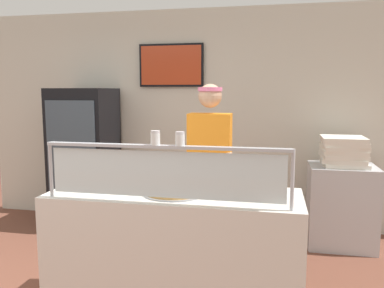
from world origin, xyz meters
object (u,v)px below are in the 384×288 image
pizza_tray (174,191)px  pepper_flake_shaker (180,140)px  worker_figure (210,168)px  drink_fridge (85,158)px  pizza_box_stack (343,151)px  parmesan_shaker (155,139)px  pizza_server (175,189)px

pizza_tray → pepper_flake_shaker: size_ratio=5.04×
pizza_tray → worker_figure: worker_figure is taller
drink_fridge → pizza_box_stack: drink_fridge is taller
parmesan_shaker → worker_figure: bearing=77.8°
pepper_flake_shaker → pizza_box_stack: bearing=55.6°
parmesan_shaker → pepper_flake_shaker: (0.17, -0.00, -0.00)m
pizza_tray → pepper_flake_shaker: 0.50m
worker_figure → pizza_box_stack: bearing=37.0°
pepper_flake_shaker → drink_fridge: bearing=130.5°
pizza_server → worker_figure: bearing=78.7°
pizza_server → drink_fridge: 2.39m
worker_figure → pepper_flake_shaker: bearing=-92.5°
pepper_flake_shaker → worker_figure: size_ratio=0.05×
pizza_tray → pizza_box_stack: pizza_box_stack is taller
pizza_server → pizza_box_stack: size_ratio=0.58×
pizza_server → worker_figure: size_ratio=0.16×
pizza_box_stack → parmesan_shaker: bearing=-127.6°
pizza_tray → pizza_box_stack: bearing=49.6°
pizza_box_stack → pepper_flake_shaker: bearing=-124.4°
pizza_tray → pepper_flake_shaker: (0.11, -0.25, 0.42)m
pizza_tray → parmesan_shaker: 0.49m
pepper_flake_shaker → drink_fridge: size_ratio=0.05×
pizza_server → parmesan_shaker: bearing=-108.2°
pizza_server → drink_fridge: (-1.61, 1.76, -0.12)m
pizza_server → pizza_box_stack: pizza_box_stack is taller
pizza_tray → worker_figure: 0.74m
worker_figure → pizza_box_stack: size_ratio=3.67×
pizza_tray → pepper_flake_shaker: pepper_flake_shaker is taller
pepper_flake_shaker → worker_figure: bearing=87.5°
pizza_tray → drink_fridge: size_ratio=0.27×
worker_figure → pizza_box_stack: (1.29, 0.98, 0.05)m
worker_figure → pizza_tray: bearing=-101.7°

